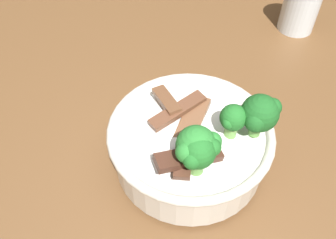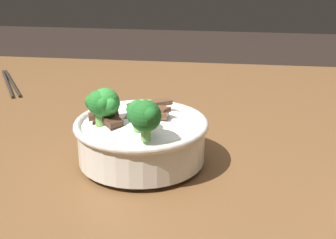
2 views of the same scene
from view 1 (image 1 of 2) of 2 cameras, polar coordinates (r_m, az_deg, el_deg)
dining_table at (r=0.66m, az=-5.26°, el=-6.83°), size 1.26×1.07×0.78m
rice_bowl at (r=0.46m, az=3.88°, el=-3.31°), size 0.21×0.21×0.13m
drinking_glass at (r=0.76m, az=20.46°, el=16.18°), size 0.07×0.07×0.09m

